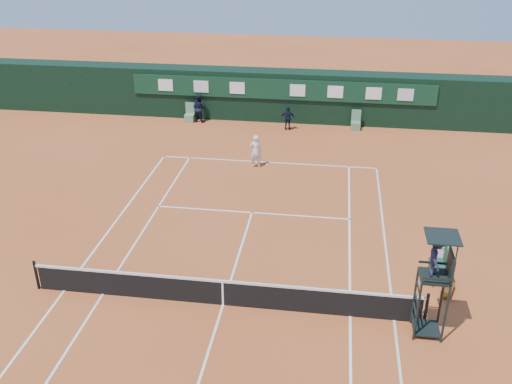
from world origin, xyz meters
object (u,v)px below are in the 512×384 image
player_bench (443,264)px  cooler (442,251)px  umpire_chair (436,265)px  tennis_net (223,292)px  player (256,151)px

player_bench → cooler: player_bench is taller
cooler → umpire_chair: bearing=-104.4°
tennis_net → cooler: bearing=27.2°
umpire_chair → player_bench: umpire_chair is taller
tennis_net → player: (-0.54, 11.25, 0.34)m
player_bench → player: bearing=131.8°
tennis_net → cooler: size_ratio=20.00×
player_bench → player: 11.69m
umpire_chair → player_bench: 3.62m
umpire_chair → player: 13.68m
player → umpire_chair: bearing=104.9°
cooler → player: player is taller
cooler → player: (-8.01, 7.42, 0.52)m
umpire_chair → cooler: (1.10, 4.28, -2.13)m
tennis_net → player: player is taller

